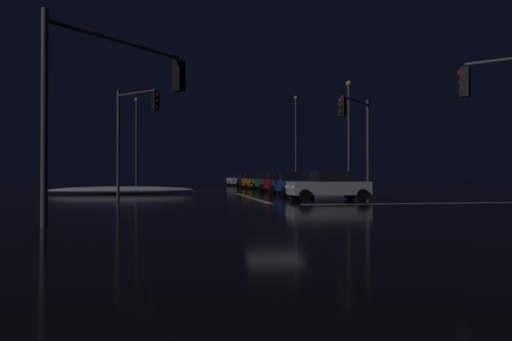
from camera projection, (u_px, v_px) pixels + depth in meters
ground at (275, 206)px, 21.20m from camera, size 120.00×120.00×0.10m
stop_line_north at (250, 197)px, 28.53m from camera, size 0.35×12.66×0.01m
centre_line_ns at (229, 191)px, 39.96m from camera, size 22.00×0.15×0.01m
crosswalk_bar_east at (428, 203)px, 22.47m from camera, size 12.66×0.40×0.01m
snow_bank_left_curb at (123, 190)px, 33.46m from camera, size 10.21×1.50×0.56m
snow_bank_right_curb at (324, 188)px, 40.62m from camera, size 7.12×1.50×0.55m
sedan_blue at (292, 184)px, 30.84m from camera, size 2.02×4.33×1.57m
sedan_red at (278, 182)px, 36.01m from camera, size 2.02×4.33×1.57m
sedan_green at (267, 181)px, 41.26m from camera, size 2.02×4.33×1.57m
sedan_orange at (253, 181)px, 46.76m from camera, size 2.02×4.33×1.57m
sedan_black at (247, 180)px, 52.59m from camera, size 2.02×4.33×1.57m
sedan_white at (235, 180)px, 59.09m from camera, size 2.02×4.33×1.57m
sedan_silver_crossing at (329, 186)px, 24.94m from camera, size 4.33×2.02×1.57m
traffic_signal_nw at (133, 124)px, 26.87m from camera, size 2.57×2.57×6.38m
traffic_signal_ne at (358, 128)px, 28.92m from camera, size 3.08×3.08×6.25m
traffic_signal_sw at (114, 87)px, 14.00m from camera, size 3.80×3.80×5.74m
streetlamp_left_far at (137, 136)px, 48.44m from camera, size 0.44×0.44×9.43m
streetlamp_right_near at (349, 128)px, 35.53m from camera, size 0.44×0.44×8.58m
streetlamp_right_far at (296, 135)px, 51.31m from camera, size 0.44×0.44×10.11m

